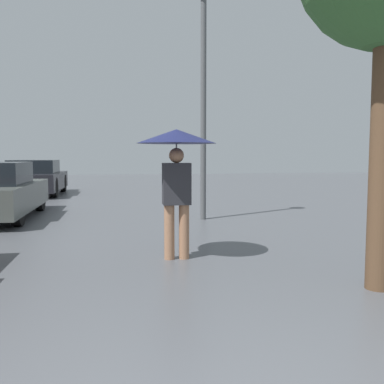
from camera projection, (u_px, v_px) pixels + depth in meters
name	position (u px, v px, depth m)	size (l,w,h in m)	color
pedestrian	(176.00, 154.00, 5.70)	(1.06, 1.06, 1.75)	#9E7051
parked_car_farthest	(35.00, 178.00, 15.14)	(1.78, 3.84, 1.24)	black
street_lamp	(204.00, 56.00, 9.11)	(0.39, 0.39, 5.08)	#515456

